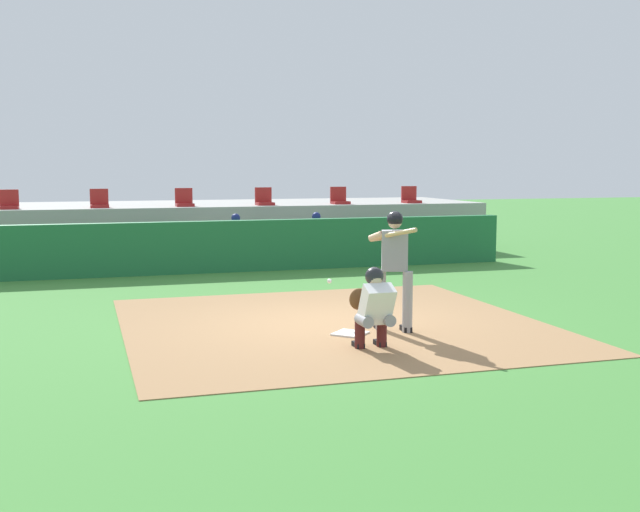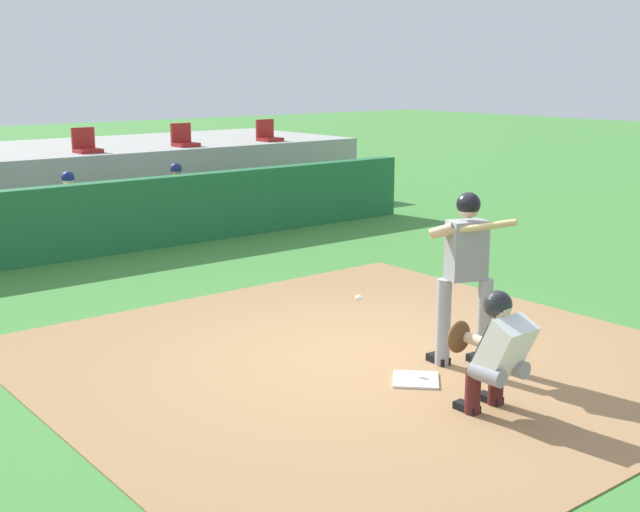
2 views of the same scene
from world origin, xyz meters
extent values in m
plane|color=#428438|center=(0.00, 0.00, 0.00)|extent=(80.00, 80.00, 0.00)
cube|color=#9E754C|center=(0.00, 0.00, 0.01)|extent=(6.40, 6.40, 0.01)
cube|color=white|center=(0.00, -0.80, 0.02)|extent=(0.62, 0.62, 0.02)
cylinder|color=#99999E|center=(0.54, -0.64, 0.46)|extent=(0.15, 0.15, 0.92)
cylinder|color=#99999E|center=(0.86, -0.91, 0.46)|extent=(0.15, 0.15, 0.92)
cube|color=gray|center=(0.70, -0.77, 1.22)|extent=(0.44, 0.35, 0.60)
sphere|color=tan|center=(0.70, -0.77, 1.65)|extent=(0.21, 0.21, 0.21)
sphere|color=black|center=(0.70, -0.77, 1.68)|extent=(0.24, 0.24, 0.24)
cylinder|color=tan|center=(0.45, -0.66, 1.43)|extent=(0.21, 0.27, 0.17)
cylinder|color=tan|center=(0.65, -0.68, 1.43)|extent=(0.56, 0.32, 0.18)
cylinder|color=tan|center=(0.60, -0.93, 1.48)|extent=(0.48, 0.77, 0.24)
cube|color=black|center=(0.55, -0.58, 0.04)|extent=(0.14, 0.27, 0.09)
cube|color=black|center=(0.86, -0.85, 0.04)|extent=(0.14, 0.27, 0.09)
cylinder|color=gray|center=(-0.16, -1.82, 0.42)|extent=(0.17, 0.32, 0.16)
cylinder|color=#4C1919|center=(-0.17, -1.67, 0.21)|extent=(0.14, 0.14, 0.42)
cube|color=black|center=(-0.17, -1.61, 0.04)|extent=(0.11, 0.24, 0.08)
cylinder|color=gray|center=(0.16, -1.81, 0.42)|extent=(0.17, 0.32, 0.16)
cylinder|color=#4C1919|center=(0.15, -1.66, 0.21)|extent=(0.14, 0.14, 0.42)
cube|color=black|center=(0.15, -1.60, 0.04)|extent=(0.11, 0.24, 0.08)
cube|color=white|center=(0.00, -1.86, 0.64)|extent=(0.41, 0.44, 0.57)
cube|color=#2D2D33|center=(0.00, -1.74, 0.64)|extent=(0.38, 0.26, 0.45)
sphere|color=beige|center=(0.00, -1.78, 0.98)|extent=(0.21, 0.21, 0.21)
sphere|color=#232328|center=(0.00, -1.76, 1.00)|extent=(0.25, 0.25, 0.25)
cylinder|color=beige|center=(-0.05, -1.64, 0.64)|extent=(0.11, 0.45, 0.10)
ellipsoid|color=brown|center=(-0.09, -1.41, 0.64)|extent=(0.28, 0.13, 0.30)
sphere|color=white|center=(-0.07, -0.02, 0.69)|extent=(0.07, 0.07, 0.07)
cube|color=#1E6638|center=(0.00, 6.50, 0.60)|extent=(13.00, 0.30, 1.20)
cube|color=olive|center=(0.00, 7.50, 0.23)|extent=(11.80, 0.44, 0.45)
cylinder|color=#939399|center=(-0.21, 7.25, 0.49)|extent=(0.15, 0.40, 0.15)
cylinder|color=#939399|center=(-0.21, 7.05, 0.23)|extent=(0.13, 0.13, 0.45)
cube|color=maroon|center=(-0.21, 7.00, 0.04)|extent=(0.11, 0.24, 0.08)
cylinder|color=#939399|center=(0.05, 7.25, 0.49)|extent=(0.15, 0.40, 0.15)
cylinder|color=#939399|center=(0.05, 7.05, 0.23)|extent=(0.13, 0.13, 0.45)
cube|color=maroon|center=(0.05, 7.00, 0.04)|extent=(0.11, 0.24, 0.08)
cube|color=white|center=(-0.08, 7.47, 0.76)|extent=(0.36, 0.22, 0.54)
sphere|color=beige|center=(-0.08, 7.47, 1.15)|extent=(0.20, 0.20, 0.20)
sphere|color=navy|center=(-0.08, 7.47, 1.19)|extent=(0.22, 0.22, 0.22)
cylinder|color=beige|center=(-0.28, 7.33, 0.65)|extent=(0.09, 0.41, 0.22)
cylinder|color=beige|center=(0.12, 7.33, 0.65)|extent=(0.09, 0.41, 0.22)
cylinder|color=#939399|center=(1.86, 7.25, 0.49)|extent=(0.15, 0.40, 0.15)
cylinder|color=#939399|center=(1.86, 7.05, 0.23)|extent=(0.13, 0.13, 0.45)
cube|color=maroon|center=(1.86, 7.00, 0.04)|extent=(0.11, 0.24, 0.08)
cylinder|color=#939399|center=(2.12, 7.25, 0.49)|extent=(0.15, 0.40, 0.15)
cylinder|color=#939399|center=(2.12, 7.05, 0.23)|extent=(0.13, 0.13, 0.45)
cube|color=maroon|center=(2.12, 7.00, 0.04)|extent=(0.11, 0.24, 0.08)
cube|color=white|center=(1.99, 7.47, 0.76)|extent=(0.36, 0.22, 0.54)
sphere|color=#996B4C|center=(1.99, 7.47, 1.15)|extent=(0.20, 0.20, 0.20)
sphere|color=navy|center=(1.99, 7.47, 1.19)|extent=(0.22, 0.22, 0.22)
cylinder|color=#996B4C|center=(1.79, 7.33, 0.65)|extent=(0.09, 0.41, 0.22)
cylinder|color=#996B4C|center=(2.19, 7.33, 0.65)|extent=(0.09, 0.41, 0.22)
cube|color=#9E9E99|center=(0.00, 10.90, 0.70)|extent=(15.00, 4.40, 1.40)
cube|color=#A51E1E|center=(1.08, 9.30, 1.44)|extent=(0.46, 0.46, 0.08)
cube|color=#A51E1E|center=(1.08, 9.50, 1.68)|extent=(0.46, 0.06, 0.40)
cube|color=#A51E1E|center=(3.25, 9.30, 1.44)|extent=(0.46, 0.46, 0.08)
cube|color=#A51E1E|center=(3.25, 9.50, 1.68)|extent=(0.46, 0.06, 0.40)
cube|color=#A51E1E|center=(5.42, 9.30, 1.44)|extent=(0.46, 0.46, 0.08)
cube|color=#A51E1E|center=(5.42, 9.50, 1.68)|extent=(0.46, 0.06, 0.40)
camera|label=1|loc=(-3.72, -11.35, 2.47)|focal=43.65mm
camera|label=2|loc=(-5.51, -6.20, 2.98)|focal=46.70mm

